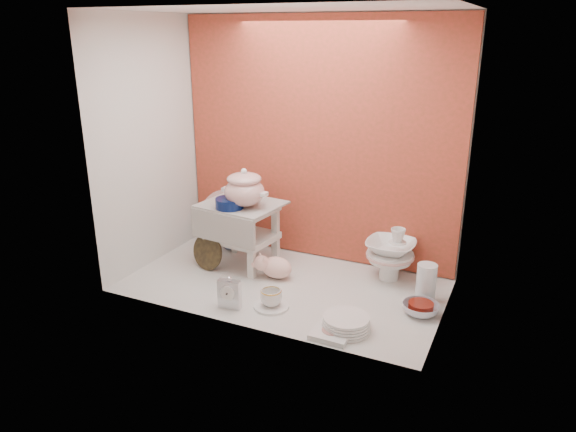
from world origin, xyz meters
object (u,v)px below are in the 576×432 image
Objects in this scene: soup_tureen at (244,188)px; dinner_plate_stack at (346,323)px; mantel_clock at (229,293)px; porcelain_tower at (390,253)px; crystal_bowl at (421,309)px; blue_white_vase at (233,232)px; gold_rim_teacup at (271,297)px; plush_pig at (277,267)px; floral_platter at (225,217)px; step_stool at (242,234)px.

soup_tureen reaches higher than dinner_plate_stack.
porcelain_tower is at bearing 39.37° from mantel_clock.
mantel_clock reaches higher than crystal_bowl.
blue_white_vase is 0.69× the size of porcelain_tower.
gold_rim_teacup is (0.20, 0.10, -0.03)m from mantel_clock.
blue_white_vase is 1.19× the size of crystal_bowl.
soup_tureen is 0.51m from plush_pig.
dinner_plate_stack is at bearing -40.62° from plush_pig.
floral_platter is at bearing 115.65° from mantel_clock.
plush_pig is (0.07, 0.43, -0.02)m from mantel_clock.
plush_pig is at bearing -155.70° from porcelain_tower.
mantel_clock is 0.55× the size of porcelain_tower.
floral_platter is at bearing 146.92° from dinner_plate_stack.
plush_pig reaches higher than gold_rim_teacup.
gold_rim_teacup is at bearing -39.42° from step_stool.
mantel_clock is 0.22m from gold_rim_teacup.
gold_rim_teacup is at bearing 18.98° from mantel_clock.
floral_platter is 1.67× the size of blue_white_vase.
floral_platter is 1.37m from dinner_plate_stack.
porcelain_tower is at bearing 17.56° from plush_pig.
porcelain_tower is at bearing 86.48° from dinner_plate_stack.
step_stool is 2.42× the size of crystal_bowl.
mantel_clock is 0.73× the size of dinner_plate_stack.
blue_white_vase is 0.89m from gold_rim_teacup.
porcelain_tower is (0.84, 0.23, -0.36)m from soup_tureen.
blue_white_vase reaches higher than plush_pig.
dinner_plate_stack is (0.63, 0.05, -0.05)m from mantel_clock.
dinner_plate_stack is 0.67m from porcelain_tower.
gold_rim_teacup is at bearing -46.18° from soup_tureen.
soup_tureen is 1.23× the size of blue_white_vase.
plush_pig is 0.73× the size of porcelain_tower.
porcelain_tower is (0.61, 0.27, 0.09)m from plush_pig.
floral_platter is at bearing 175.83° from porcelain_tower.
crystal_bowl is (1.35, -0.38, -0.08)m from blue_white_vase.
soup_tureen is at bearing -38.01° from step_stool.
mantel_clock is at bearing -105.44° from plush_pig.
blue_white_vase reaches higher than gold_rim_teacup.
porcelain_tower is (0.04, 0.66, 0.13)m from dinner_plate_stack.
soup_tureen is 1.13× the size of dinner_plate_stack.
step_stool is 1.92× the size of plush_pig.
step_stool is 1.40× the size of porcelain_tower.
step_stool is 0.32m from plush_pig.
dinner_plate_stack is 1.29× the size of crystal_bowl.
step_stool reaches higher than blue_white_vase.
dinner_plate_stack reaches higher than crystal_bowl.
soup_tureen reaches higher than gold_rim_teacup.
plush_pig is (0.28, -0.09, -0.13)m from step_stool.
floral_platter is at bearing 163.36° from crystal_bowl.
blue_white_vase is at bearing 140.77° from plush_pig.
blue_white_vase is 0.92× the size of dinner_plate_stack.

